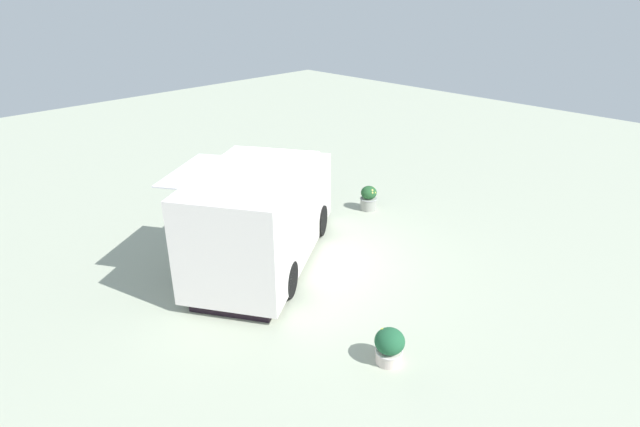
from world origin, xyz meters
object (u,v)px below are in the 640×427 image
food_truck (263,217)px  person_customer (308,183)px  planter_flowering_far (389,346)px  planter_flowering_near (369,198)px

food_truck → person_customer: 4.41m
food_truck → planter_flowering_far: food_truck is taller
planter_flowering_near → planter_flowering_far: size_ratio=1.07×
food_truck → planter_flowering_near: food_truck is taller
person_customer → food_truck: bearing=122.4°
person_customer → planter_flowering_near: person_customer is taller
planter_flowering_near → planter_flowering_far: bearing=132.9°
planter_flowering_near → planter_flowering_far: (-4.44, 4.78, -0.01)m
person_customer → planter_flowering_far: bearing=146.2°
planter_flowering_near → planter_flowering_far: planter_flowering_near is taller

